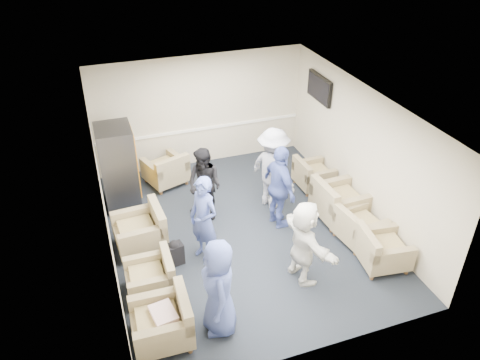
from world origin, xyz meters
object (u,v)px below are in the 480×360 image
object	(u,v)px
armchair_left_mid	(153,278)
person_back_left	(205,185)
vending_machine	(119,167)
person_front_left	(219,288)
person_front_right	(304,242)
person_mid_right	(280,188)
person_back_right	(273,169)
armchair_left_far	(143,231)
armchair_corner	(167,171)
armchair_right_midfar	(337,203)
armchair_left_near	(165,323)
armchair_right_near	(380,251)
person_mid_left	(204,220)
armchair_right_far	(312,176)
armchair_right_midnear	(358,228)

from	to	relation	value
armchair_left_mid	person_back_left	distance (m)	2.31
vending_machine	person_front_left	size ratio (longest dim) A/B	1.09
armchair_left_mid	person_front_left	distance (m)	1.46
person_front_right	person_mid_right	bearing A→B (deg)	-14.53
person_back_left	person_back_right	xyz separation A→B (m)	(1.45, -0.05, 0.12)
armchair_left_far	armchair_corner	bearing A→B (deg)	153.27
armchair_right_midfar	vending_machine	xyz separation A→B (m)	(-4.06, 1.99, 0.53)
armchair_left_far	armchair_left_near	bearing A→B (deg)	-4.63
armchair_left_far	person_front_right	distance (m)	3.04
armchair_left_mid	person_back_left	bearing A→B (deg)	142.84
armchair_right_near	person_back_left	size ratio (longest dim) A/B	0.58
armchair_right_near	person_mid_right	distance (m)	2.18
person_mid_left	armchair_right_far	bearing A→B (deg)	87.86
armchair_right_midfar	person_mid_left	size ratio (longest dim) A/B	0.57
person_front_left	person_back_right	distance (m)	3.46
vending_machine	person_mid_left	xyz separation A→B (m)	(1.20, -2.28, -0.05)
armchair_corner	vending_machine	bearing A→B (deg)	3.44
armchair_left_mid	armchair_corner	size ratio (longest dim) A/B	0.73
armchair_right_midnear	person_back_right	world-z (taller)	person_back_right
armchair_right_near	armchair_corner	size ratio (longest dim) A/B	0.85
armchair_right_far	person_mid_left	xyz separation A→B (m)	(-2.92, -1.51, 0.54)
armchair_right_near	person_back_right	bearing A→B (deg)	31.97
person_mid_left	person_mid_right	bearing A→B (deg)	76.53
person_front_left	person_back_right	bearing A→B (deg)	152.15
person_front_left	person_back_right	world-z (taller)	person_back_right
armchair_right_midfar	person_back_right	size ratio (longest dim) A/B	0.54
armchair_right_near	armchair_left_mid	bearing A→B (deg)	87.72
armchair_right_midfar	armchair_right_near	bearing A→B (deg)	178.65
armchair_left_near	armchair_left_mid	bearing A→B (deg)	-178.19
armchair_right_midnear	person_back_left	distance (m)	3.09
armchair_right_near	vending_machine	size ratio (longest dim) A/B	0.50
armchair_right_near	armchair_right_midnear	world-z (taller)	armchair_right_near
armchair_left_near	armchair_right_midnear	world-z (taller)	armchair_left_near
vending_machine	person_front_left	xyz separation A→B (m)	(0.98, -3.93, -0.07)
armchair_left_mid	vending_machine	world-z (taller)	vending_machine
person_mid_left	person_front_right	bearing A→B (deg)	23.90
armchair_left_far	person_back_left	xyz separation A→B (m)	(1.36, 0.53, 0.43)
vending_machine	person_front_left	distance (m)	4.05
armchair_right_midnear	armchair_left_far	bearing A→B (deg)	65.73
person_mid_left	armchair_corner	bearing A→B (deg)	153.53
person_front_right	armchair_right_near	bearing A→B (deg)	-102.95
person_mid_right	person_front_right	world-z (taller)	person_mid_right
armchair_right_near	vending_machine	distance (m)	5.42
person_back_right	armchair_right_far	bearing A→B (deg)	-93.61
person_front_right	armchair_right_midnear	bearing A→B (deg)	-75.41
person_front_left	person_mid_right	distance (m)	2.84
armchair_right_near	person_mid_left	size ratio (longest dim) A/B	0.54
armchair_right_near	armchair_right_far	distance (m)	2.74
person_back_left	person_front_left	bearing A→B (deg)	-50.10
armchair_right_far	person_back_right	distance (m)	1.32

